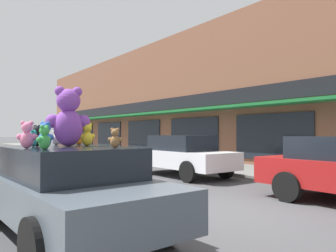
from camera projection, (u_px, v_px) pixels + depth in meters
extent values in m
plane|color=#424244|center=(220.00, 211.00, 6.57)|extent=(260.00, 260.00, 0.00)
cube|color=brown|center=(231.00, 103.00, 23.77)|extent=(11.88, 40.65, 7.49)
cube|color=#19662D|center=(159.00, 113.00, 19.85)|extent=(1.04, 34.14, 0.12)
cube|color=black|center=(165.00, 104.00, 20.15)|extent=(0.08, 32.52, 0.70)
cube|color=black|center=(271.00, 137.00, 14.04)|extent=(0.06, 3.86, 2.00)
cube|color=black|center=(193.00, 136.00, 18.09)|extent=(0.06, 3.86, 2.00)
cube|color=black|center=(143.00, 135.00, 22.14)|extent=(0.06, 3.86, 2.00)
cube|color=black|center=(109.00, 135.00, 26.19)|extent=(0.06, 3.86, 2.00)
cube|color=black|center=(84.00, 135.00, 30.24)|extent=(0.06, 3.86, 2.00)
cube|color=black|center=(64.00, 134.00, 34.29)|extent=(0.06, 3.86, 2.00)
cube|color=#4C5660|center=(66.00, 194.00, 5.05)|extent=(1.92, 4.44, 0.55)
cube|color=black|center=(66.00, 162.00, 5.07)|extent=(1.64, 2.46, 0.46)
cylinder|color=black|center=(81.00, 193.00, 6.65)|extent=(0.23, 0.70, 0.69)
cylinder|color=black|center=(36.00, 249.00, 3.45)|extent=(0.23, 0.70, 0.69)
cylinder|color=black|center=(164.00, 221.00, 4.55)|extent=(0.23, 0.70, 0.69)
ellipsoid|color=purple|center=(68.00, 128.00, 5.33)|extent=(0.56, 0.51, 0.60)
sphere|color=purple|center=(69.00, 100.00, 5.34)|extent=(0.48, 0.48, 0.38)
sphere|color=purple|center=(77.00, 92.00, 5.39)|extent=(0.20, 0.20, 0.16)
sphere|color=purple|center=(60.00, 91.00, 5.29)|extent=(0.20, 0.20, 0.16)
sphere|color=#BA67ED|center=(68.00, 103.00, 5.49)|extent=(0.18, 0.18, 0.15)
sphere|color=purple|center=(83.00, 121.00, 5.45)|extent=(0.28, 0.28, 0.22)
sphere|color=purple|center=(53.00, 121.00, 5.28)|extent=(0.28, 0.28, 0.22)
ellipsoid|color=black|center=(37.00, 140.00, 5.20)|extent=(0.19, 0.21, 0.21)
sphere|color=black|center=(37.00, 130.00, 5.20)|extent=(0.18, 0.18, 0.14)
sphere|color=black|center=(39.00, 127.00, 5.18)|extent=(0.08, 0.08, 0.06)
sphere|color=black|center=(35.00, 127.00, 5.23)|extent=(0.08, 0.08, 0.06)
sphere|color=#3A3A3D|center=(40.00, 130.00, 5.25)|extent=(0.07, 0.07, 0.05)
sphere|color=black|center=(41.00, 137.00, 5.17)|extent=(0.10, 0.10, 0.08)
sphere|color=black|center=(34.00, 137.00, 5.25)|extent=(0.10, 0.10, 0.08)
ellipsoid|color=olive|center=(115.00, 142.00, 4.69)|extent=(0.18, 0.18, 0.18)
sphere|color=olive|center=(115.00, 132.00, 4.69)|extent=(0.16, 0.16, 0.11)
sphere|color=olive|center=(118.00, 129.00, 4.69)|extent=(0.07, 0.07, 0.05)
sphere|color=olive|center=(112.00, 129.00, 4.70)|extent=(0.07, 0.07, 0.05)
sphere|color=tan|center=(116.00, 133.00, 4.74)|extent=(0.06, 0.06, 0.04)
sphere|color=olive|center=(120.00, 140.00, 4.69)|extent=(0.09, 0.09, 0.07)
sphere|color=olive|center=(110.00, 140.00, 4.71)|extent=(0.09, 0.09, 0.07)
ellipsoid|color=blue|center=(45.00, 140.00, 4.52)|extent=(0.21, 0.22, 0.23)
sphere|color=blue|center=(45.00, 128.00, 4.52)|extent=(0.19, 0.19, 0.15)
sphere|color=blue|center=(48.00, 124.00, 4.50)|extent=(0.08, 0.08, 0.06)
sphere|color=blue|center=(43.00, 124.00, 4.55)|extent=(0.08, 0.08, 0.06)
sphere|color=#548DFF|center=(49.00, 128.00, 4.58)|extent=(0.07, 0.07, 0.06)
sphere|color=blue|center=(51.00, 137.00, 4.49)|extent=(0.11, 0.11, 0.09)
sphere|color=blue|center=(41.00, 137.00, 4.58)|extent=(0.11, 0.11, 0.09)
ellipsoid|color=white|center=(56.00, 140.00, 5.71)|extent=(0.19, 0.19, 0.19)
sphere|color=white|center=(56.00, 132.00, 5.71)|extent=(0.17, 0.17, 0.12)
sphere|color=white|center=(58.00, 129.00, 5.76)|extent=(0.07, 0.07, 0.05)
sphere|color=white|center=(55.00, 129.00, 5.67)|extent=(0.07, 0.07, 0.05)
sphere|color=white|center=(54.00, 132.00, 5.73)|extent=(0.06, 0.06, 0.05)
sphere|color=white|center=(59.00, 138.00, 5.79)|extent=(0.10, 0.10, 0.07)
sphere|color=white|center=(53.00, 138.00, 5.64)|extent=(0.10, 0.10, 0.07)
ellipsoid|color=orange|center=(79.00, 139.00, 5.99)|extent=(0.17, 0.15, 0.21)
sphere|color=orange|center=(79.00, 130.00, 5.99)|extent=(0.15, 0.15, 0.13)
sphere|color=orange|center=(81.00, 128.00, 6.02)|extent=(0.06, 0.06, 0.06)
sphere|color=orange|center=(76.00, 128.00, 5.96)|extent=(0.06, 0.06, 0.06)
sphere|color=#FFBA41|center=(77.00, 131.00, 6.03)|extent=(0.06, 0.06, 0.05)
sphere|color=orange|center=(83.00, 137.00, 6.05)|extent=(0.08, 0.08, 0.08)
sphere|color=orange|center=(74.00, 137.00, 5.94)|extent=(0.08, 0.08, 0.08)
ellipsoid|color=teal|center=(33.00, 142.00, 5.04)|extent=(0.16, 0.17, 0.16)
sphere|color=teal|center=(33.00, 134.00, 5.04)|extent=(0.15, 0.15, 0.10)
sphere|color=teal|center=(35.00, 131.00, 5.08)|extent=(0.06, 0.06, 0.04)
sphere|color=teal|center=(32.00, 131.00, 5.01)|extent=(0.06, 0.06, 0.04)
sphere|color=#47CDC6|center=(31.00, 134.00, 5.04)|extent=(0.06, 0.06, 0.04)
sphere|color=teal|center=(35.00, 140.00, 5.11)|extent=(0.08, 0.08, 0.06)
sphere|color=teal|center=(31.00, 140.00, 4.98)|extent=(0.08, 0.08, 0.06)
ellipsoid|color=pink|center=(27.00, 140.00, 4.59)|extent=(0.23, 0.21, 0.24)
sphere|color=pink|center=(27.00, 127.00, 4.59)|extent=(0.20, 0.20, 0.15)
sphere|color=pink|center=(31.00, 123.00, 4.61)|extent=(0.08, 0.08, 0.06)
sphere|color=pink|center=(23.00, 123.00, 4.58)|extent=(0.08, 0.08, 0.06)
sphere|color=#FFA3DA|center=(28.00, 128.00, 4.65)|extent=(0.07, 0.07, 0.06)
sphere|color=pink|center=(34.00, 137.00, 4.63)|extent=(0.11, 0.11, 0.09)
sphere|color=pink|center=(20.00, 137.00, 4.58)|extent=(0.11, 0.11, 0.09)
ellipsoid|color=green|center=(44.00, 142.00, 4.15)|extent=(0.20, 0.19, 0.20)
sphere|color=green|center=(44.00, 131.00, 4.16)|extent=(0.17, 0.17, 0.12)
sphere|color=green|center=(47.00, 127.00, 4.20)|extent=(0.07, 0.07, 0.05)
sphere|color=green|center=(42.00, 127.00, 4.11)|extent=(0.07, 0.07, 0.05)
sphere|color=#5ADA6D|center=(41.00, 131.00, 4.17)|extent=(0.07, 0.07, 0.05)
sphere|color=green|center=(48.00, 139.00, 4.23)|extent=(0.10, 0.10, 0.07)
sphere|color=green|center=(39.00, 140.00, 4.08)|extent=(0.10, 0.10, 0.07)
ellipsoid|color=yellow|center=(87.00, 139.00, 5.43)|extent=(0.19, 0.17, 0.24)
sphere|color=yellow|center=(87.00, 128.00, 5.44)|extent=(0.16, 0.16, 0.15)
sphere|color=yellow|center=(90.00, 125.00, 5.47)|extent=(0.07, 0.07, 0.06)
sphere|color=yellow|center=(84.00, 125.00, 5.41)|extent=(0.07, 0.07, 0.06)
sphere|color=#FFFF4D|center=(86.00, 129.00, 5.49)|extent=(0.06, 0.06, 0.06)
sphere|color=yellow|center=(92.00, 136.00, 5.50)|extent=(0.09, 0.09, 0.09)
sphere|color=yellow|center=(81.00, 136.00, 5.39)|extent=(0.09, 0.09, 0.09)
cylinder|color=black|center=(287.00, 187.00, 7.43)|extent=(0.20, 0.69, 0.69)
cylinder|color=black|center=(328.00, 180.00, 8.54)|extent=(0.20, 0.69, 0.69)
cube|color=silver|center=(182.00, 158.00, 11.87)|extent=(1.72, 4.29, 0.59)
cube|color=black|center=(182.00, 143.00, 11.89)|extent=(1.52, 2.23, 0.55)
cylinder|color=black|center=(142.00, 165.00, 12.42)|extent=(0.20, 0.69, 0.69)
cylinder|color=black|center=(177.00, 163.00, 13.44)|extent=(0.20, 0.69, 0.69)
cylinder|color=black|center=(188.00, 172.00, 10.30)|extent=(0.20, 0.69, 0.69)
cylinder|color=black|center=(225.00, 168.00, 11.32)|extent=(0.20, 0.69, 0.69)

